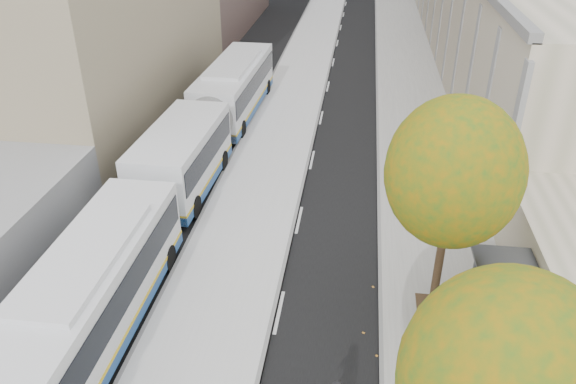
# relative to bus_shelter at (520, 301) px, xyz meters

# --- Properties ---
(bus_platform) EXTENTS (4.25, 150.00, 0.15)m
(bus_platform) POSITION_rel_bus_shelter_xyz_m (-9.56, 24.04, -2.11)
(bus_platform) COLOR silver
(bus_platform) RESTS_ON ground
(sidewalk) EXTENTS (4.75, 150.00, 0.08)m
(sidewalk) POSITION_rel_bus_shelter_xyz_m (-1.56, 24.04, -2.15)
(sidewalk) COLOR gray
(sidewalk) RESTS_ON ground
(bus_shelter) EXTENTS (1.90, 4.40, 2.53)m
(bus_shelter) POSITION_rel_bus_shelter_xyz_m (0.00, 0.00, 0.00)
(bus_shelter) COLOR #383A3F
(bus_shelter) RESTS_ON sidewalk
(tree_c) EXTENTS (4.20, 4.20, 7.28)m
(tree_c) POSITION_rel_bus_shelter_xyz_m (-2.09, 2.04, 3.06)
(tree_c) COLOR #301F12
(tree_c) RESTS_ON sidewalk
(bus_far) EXTENTS (3.38, 19.00, 3.15)m
(bus_far) POSITION_rel_bus_shelter_xyz_m (-12.88, 14.78, -0.47)
(bus_far) COLOR silver
(bus_far) RESTS_ON ground
(distant_car) EXTENTS (1.90, 3.99, 1.32)m
(distant_car) POSITION_rel_bus_shelter_xyz_m (-13.10, 30.34, -1.53)
(distant_car) COLOR silver
(distant_car) RESTS_ON ground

